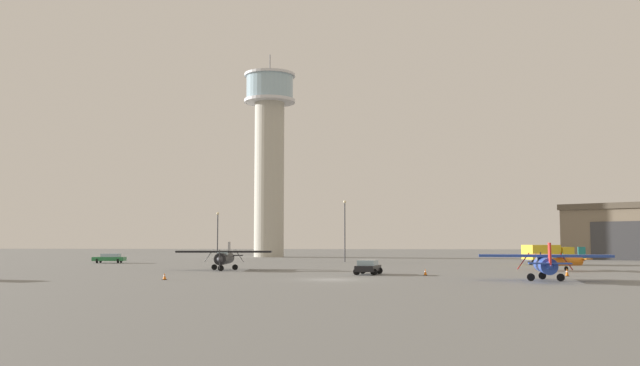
# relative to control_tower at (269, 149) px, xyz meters

# --- Properties ---
(ground_plane) EXTENTS (400.00, 400.00, 0.00)m
(ground_plane) POSITION_rel_control_tower_xyz_m (18.11, -76.64, -21.39)
(ground_plane) COLOR slate
(control_tower) EXTENTS (10.15, 10.15, 40.43)m
(control_tower) POSITION_rel_control_tower_xyz_m (0.00, 0.00, 0.00)
(control_tower) COLOR #B2AD9E
(control_tower) RESTS_ON ground_plane
(airplane_black) EXTENTS (10.44, 8.19, 3.07)m
(airplane_black) POSITION_rel_control_tower_xyz_m (5.04, -59.45, -19.96)
(airplane_black) COLOR black
(airplane_black) RESTS_ON ground_plane
(airplane_blue) EXTENTS (10.39, 8.14, 3.05)m
(airplane_blue) POSITION_rel_control_tower_xyz_m (35.18, -77.26, -19.97)
(airplane_blue) COLOR #2847A8
(airplane_blue) RESTS_ON ground_plane
(airplane_orange) EXTENTS (6.64, 8.38, 2.53)m
(airplane_orange) POSITION_rel_control_tower_xyz_m (41.16, -57.76, -20.21)
(airplane_orange) COLOR orange
(airplane_orange) RESTS_ON ground_plane
(truck_box_yellow) EXTENTS (6.98, 4.92, 2.64)m
(truck_box_yellow) POSITION_rel_control_tower_xyz_m (44.02, -39.72, -19.88)
(truck_box_yellow) COLOR #38383D
(truck_box_yellow) RESTS_ON ground_plane
(car_green) EXTENTS (4.66, 2.73, 1.37)m
(car_green) POSITION_rel_control_tower_xyz_m (-16.63, -38.16, -20.65)
(car_green) COLOR #287A42
(car_green) RESTS_ON ground_plane
(car_black) EXTENTS (2.76, 4.47, 1.37)m
(car_black) POSITION_rel_control_tower_xyz_m (20.88, -68.00, -20.65)
(car_black) COLOR black
(car_black) RESTS_ON ground_plane
(light_post_west) EXTENTS (0.44, 0.44, 9.30)m
(light_post_west) POSITION_rel_control_tower_xyz_m (16.56, -29.39, -15.90)
(light_post_west) COLOR #38383D
(light_post_west) RESTS_ON ground_plane
(light_post_east) EXTENTS (0.44, 0.44, 7.58)m
(light_post_east) POSITION_rel_control_tower_xyz_m (-2.98, -29.91, -16.80)
(light_post_east) COLOR #38383D
(light_post_east) RESTS_ON ground_plane
(traffic_cone_near_left) EXTENTS (0.36, 0.36, 0.61)m
(traffic_cone_near_left) POSITION_rel_control_tower_xyz_m (26.20, -69.08, -21.09)
(traffic_cone_near_left) COLOR black
(traffic_cone_near_left) RESTS_ON ground_plane
(traffic_cone_near_right) EXTENTS (0.36, 0.36, 0.73)m
(traffic_cone_near_right) POSITION_rel_control_tower_xyz_m (38.89, -69.36, -21.03)
(traffic_cone_near_right) COLOR black
(traffic_cone_near_right) RESTS_ON ground_plane
(traffic_cone_mid_apron) EXTENTS (0.36, 0.36, 0.57)m
(traffic_cone_mid_apron) POSITION_rel_control_tower_xyz_m (4.42, -78.29, -21.11)
(traffic_cone_mid_apron) COLOR black
(traffic_cone_mid_apron) RESTS_ON ground_plane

